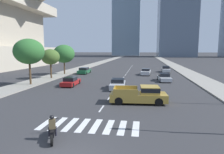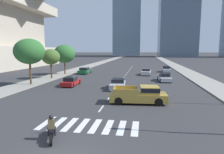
# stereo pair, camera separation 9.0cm
# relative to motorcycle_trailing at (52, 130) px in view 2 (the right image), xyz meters

# --- Properties ---
(sidewalk_east) EXTENTS (4.00, 260.00, 0.15)m
(sidewalk_east) POSITION_rel_motorcycle_trailing_xyz_m (14.93, 27.65, -0.51)
(sidewalk_east) COLOR gray
(sidewalk_east) RESTS_ON ground
(sidewalk_west) EXTENTS (4.00, 260.00, 0.15)m
(sidewalk_west) POSITION_rel_motorcycle_trailing_xyz_m (-11.87, 27.65, -0.51)
(sidewalk_west) COLOR gray
(sidewalk_west) RESTS_ON ground
(crosswalk_near) EXTENTS (6.75, 2.58, 0.01)m
(crosswalk_near) POSITION_rel_motorcycle_trailing_xyz_m (1.53, 2.38, -0.58)
(crosswalk_near) COLOR silver
(crosswalk_near) RESTS_ON ground
(lane_divider_center) EXTENTS (0.14, 50.00, 0.01)m
(lane_divider_center) POSITION_rel_motorcycle_trailing_xyz_m (1.53, 30.38, -0.58)
(lane_divider_center) COLOR silver
(lane_divider_center) RESTS_ON ground
(motorcycle_trailing) EXTENTS (1.10, 2.12, 1.49)m
(motorcycle_trailing) POSITION_rel_motorcycle_trailing_xyz_m (0.00, 0.00, 0.00)
(motorcycle_trailing) COLOR black
(motorcycle_trailing) RESTS_ON ground
(pickup_truck) EXTENTS (5.53, 2.44, 1.67)m
(pickup_truck) POSITION_rel_motorcycle_trailing_xyz_m (4.93, 8.81, 0.23)
(pickup_truck) COLOR #B28E38
(pickup_truck) RESTS_ON ground
(sedan_silver_0) EXTENTS (2.07, 4.65, 1.26)m
(sedan_silver_0) POSITION_rel_motorcycle_trailing_xyz_m (8.54, 23.34, -0.00)
(sedan_silver_0) COLOR #B7BABF
(sedan_silver_0) RESTS_ON ground
(sedan_silver_1) EXTENTS (2.13, 4.48, 1.30)m
(sedan_silver_1) POSITION_rel_motorcycle_trailing_xyz_m (5.67, 31.14, 0.02)
(sedan_silver_1) COLOR #B7BABF
(sedan_silver_1) RESTS_ON ground
(sedan_silver_2) EXTENTS (1.93, 4.44, 1.38)m
(sedan_silver_2) POSITION_rel_motorcycle_trailing_xyz_m (10.26, 36.99, 0.05)
(sedan_silver_2) COLOR #B7BABF
(sedan_silver_2) RESTS_ON ground
(sedan_silver_3) EXTENTS (2.10, 4.60, 1.32)m
(sedan_silver_3) POSITION_rel_motorcycle_trailing_xyz_m (1.82, 15.58, 0.03)
(sedan_silver_3) COLOR #B7BABF
(sedan_silver_3) RESTS_ON ground
(sedan_red_4) EXTENTS (1.85, 4.45, 1.24)m
(sedan_red_4) POSITION_rel_motorcycle_trailing_xyz_m (-5.22, 16.96, -0.01)
(sedan_red_4) COLOR maroon
(sedan_red_4) RESTS_ON ground
(sedan_green_5) EXTENTS (1.99, 4.77, 1.33)m
(sedan_green_5) POSITION_rel_motorcycle_trailing_xyz_m (-7.57, 31.49, 0.03)
(sedan_green_5) COLOR #1E6038
(sedan_green_5) RESTS_ON ground
(street_tree_nearest) EXTENTS (4.27, 4.27, 6.56)m
(street_tree_nearest) POSITION_rel_motorcycle_trailing_xyz_m (-11.07, 16.25, 4.30)
(street_tree_nearest) COLOR #4C3823
(street_tree_nearest) RESTS_ON sidewalk_west
(street_tree_second) EXTENTS (3.18, 3.18, 5.11)m
(street_tree_second) POSITION_rel_motorcycle_trailing_xyz_m (-11.07, 22.90, 3.30)
(street_tree_second) COLOR #4C3823
(street_tree_second) RESTS_ON sidewalk_west
(street_tree_third) EXTENTS (4.35, 4.35, 6.02)m
(street_tree_third) POSITION_rel_motorcycle_trailing_xyz_m (-11.07, 29.03, 3.73)
(street_tree_third) COLOR #4C3823
(street_tree_third) RESTS_ON sidewalk_west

